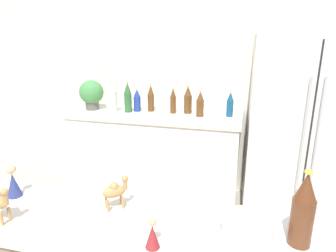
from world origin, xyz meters
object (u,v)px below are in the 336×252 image
at_px(fruit_bowl, 247,225).
at_px(camel_figurine, 115,191).
at_px(paper_towel_roll, 112,101).
at_px(wise_man_figurine_purple, 152,234).
at_px(back_bottle_0, 151,98).
at_px(back_bottle_4, 173,101).
at_px(back_bottle_2, 137,100).
at_px(back_bottle_5, 200,104).
at_px(potted_plant, 91,93).
at_px(back_bottle_6, 128,98).
at_px(wise_man_figurine_crimson, 13,183).
at_px(back_bottle_3, 188,100).
at_px(back_bottle_1, 230,104).
at_px(refrigerator, 301,133).
at_px(wine_bottle, 303,210).

relative_size(fruit_bowl, camel_figurine, 1.41).
xyz_separation_m(paper_towel_roll, camel_figurine, (0.79, -1.71, -0.01)).
xyz_separation_m(paper_towel_roll, wise_man_figurine_purple, (1.03, -1.92, -0.04)).
bearing_deg(back_bottle_0, back_bottle_4, -5.93).
height_order(back_bottle_2, fruit_bowl, back_bottle_2).
distance_m(back_bottle_0, back_bottle_5, 0.54).
bearing_deg(potted_plant, back_bottle_6, -1.41).
bearing_deg(wise_man_figurine_crimson, wise_man_figurine_purple, -13.87).
distance_m(back_bottle_3, back_bottle_5, 0.17).
distance_m(back_bottle_1, back_bottle_6, 1.04).
distance_m(refrigerator, fruit_bowl, 1.78).
bearing_deg(potted_plant, wine_bottle, -44.89).
bearing_deg(back_bottle_3, potted_plant, -174.89).
xyz_separation_m(potted_plant, wise_man_figurine_purple, (1.29, -1.97, -0.10)).
height_order(back_bottle_3, back_bottle_6, back_bottle_6).
bearing_deg(back_bottle_0, back_bottle_6, -156.40).
bearing_deg(back_bottle_1, wise_man_figurine_purple, -94.83).
relative_size(potted_plant, wise_man_figurine_crimson, 1.91).
distance_m(back_bottle_1, back_bottle_3, 0.43).
relative_size(back_bottle_4, wise_man_figurine_purple, 2.11).
relative_size(refrigerator, back_bottle_3, 5.90).
bearing_deg(wise_man_figurine_purple, back_bottle_1, 85.17).
height_order(back_bottle_2, back_bottle_6, back_bottle_6).
bearing_deg(back_bottle_4, paper_towel_roll, -170.48).
xyz_separation_m(back_bottle_1, back_bottle_3, (-0.42, 0.03, 0.02)).
bearing_deg(wise_man_figurine_crimson, refrigerator, 46.96).
relative_size(refrigerator, potted_plant, 5.40).
distance_m(back_bottle_5, wise_man_figurine_purple, 1.97).
relative_size(fruit_bowl, wise_man_figurine_crimson, 1.31).
distance_m(back_bottle_2, wise_man_figurine_purple, 2.16).
bearing_deg(wise_man_figurine_purple, refrigerator, 66.53).
relative_size(paper_towel_roll, camel_figurine, 1.45).
height_order(wine_bottle, camel_figurine, wine_bottle).
relative_size(back_bottle_3, back_bottle_5, 1.12).
xyz_separation_m(paper_towel_roll, wine_bottle, (1.57, -1.76, 0.05)).
relative_size(back_bottle_4, back_bottle_5, 1.05).
height_order(back_bottle_1, wise_man_figurine_purple, back_bottle_1).
height_order(paper_towel_roll, wine_bottle, wine_bottle).
xyz_separation_m(back_bottle_2, back_bottle_4, (0.39, 0.01, 0.01)).
bearing_deg(wise_man_figurine_crimson, back_bottle_6, 93.25).
xyz_separation_m(back_bottle_1, wine_bottle, (0.36, -1.88, 0.04)).
xyz_separation_m(back_bottle_6, wise_man_figurine_purple, (0.87, -1.96, -0.08)).
bearing_deg(wise_man_figurine_crimson, back_bottle_2, 90.64).
bearing_deg(back_bottle_2, paper_towel_roll, -159.37).
relative_size(refrigerator, back_bottle_1, 6.72).
height_order(back_bottle_3, camel_figurine, back_bottle_3).
xyz_separation_m(back_bottle_5, back_bottle_6, (-0.75, -0.01, 0.03)).
height_order(potted_plant, paper_towel_roll, potted_plant).
bearing_deg(back_bottle_2, potted_plant, -174.60).
bearing_deg(back_bottle_6, refrigerator, -2.37).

